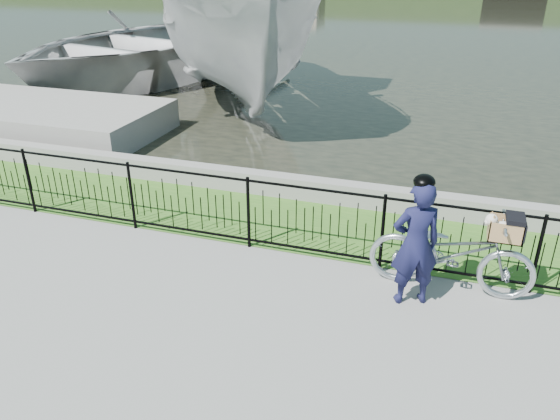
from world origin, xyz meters
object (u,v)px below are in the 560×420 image
(cyclist, at_px, (416,242))
(boat_far, at_px, (144,45))
(bicycle_rig, at_px, (452,252))
(boat_near, at_px, (237,28))

(cyclist, relative_size, boat_far, 0.14)
(bicycle_rig, height_order, boat_near, boat_near)
(boat_far, bearing_deg, bicycle_rig, -44.38)
(bicycle_rig, distance_m, cyclist, 0.71)
(bicycle_rig, relative_size, boat_far, 0.17)
(bicycle_rig, relative_size, cyclist, 1.21)
(bicycle_rig, bearing_deg, cyclist, -135.90)
(cyclist, bearing_deg, bicycle_rig, 44.10)
(bicycle_rig, xyz_separation_m, boat_far, (-10.75, 10.52, 0.55))
(boat_near, xyz_separation_m, boat_far, (-4.45, 2.34, -1.04))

